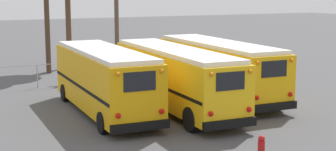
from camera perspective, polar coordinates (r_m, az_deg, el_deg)
ground_plane at (r=26.04m, az=0.32°, el=-3.55°), size 160.00×160.00×0.00m
school_bus_0 at (r=24.70m, az=-7.08°, el=-0.36°), size 2.81×9.66×3.10m
school_bus_1 at (r=25.36m, az=0.72°, el=-0.04°), size 2.84×10.98×3.05m
school_bus_2 at (r=28.23m, az=5.58°, el=0.93°), size 2.89×10.48×3.08m
utility_pole at (r=37.03m, az=-5.73°, el=7.30°), size 1.80×0.31×8.68m
fence_line at (r=33.32m, az=-5.98°, el=1.01°), size 14.85×0.06×1.42m
fire_hydrant at (r=17.87m, az=10.29°, el=-8.13°), size 0.24×0.24×1.03m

